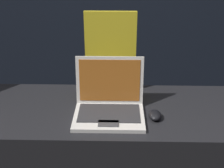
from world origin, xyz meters
TOP-DOWN VIEW (x-y plane):
  - laptop_middle at (-0.02, 0.25)m, footprint 0.36×0.30m
  - mouse_middle at (0.22, 0.20)m, footprint 0.07×0.09m
  - promo_stand_middle at (-0.02, 0.52)m, footprint 0.29×0.07m

SIDE VIEW (x-z plane):
  - mouse_middle at x=0.22m, z-range 0.99..1.03m
  - laptop_middle at x=-0.02m, z-range 0.92..1.20m
  - promo_stand_middle at x=-0.02m, z-range 0.98..1.46m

